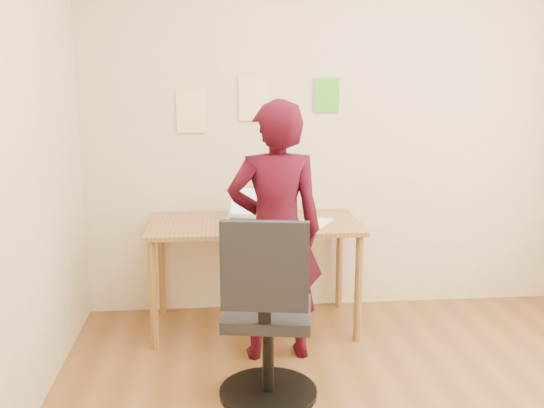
{
  "coord_description": "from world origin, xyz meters",
  "views": [
    {
      "loc": [
        -0.82,
        -2.54,
        1.69
      ],
      "look_at": [
        -0.49,
        0.95,
        0.95
      ],
      "focal_mm": 40.0,
      "sensor_mm": 36.0,
      "label": 1
    }
  ],
  "objects": [
    {
      "name": "wall_note_left",
      "position": [
        -0.98,
        1.74,
        1.45
      ],
      "size": [
        0.21,
        0.0,
        0.3
      ],
      "primitive_type": "cube",
      "color": "#FFE898",
      "rests_on": "room"
    },
    {
      "name": "wall_note_right",
      "position": [
        -0.03,
        1.74,
        1.56
      ],
      "size": [
        0.18,
        0.0,
        0.24
      ],
      "primitive_type": "cube",
      "color": "green",
      "rests_on": "room"
    },
    {
      "name": "paper_sheet",
      "position": [
        -0.16,
        1.33,
        0.74
      ],
      "size": [
        0.29,
        0.32,
        0.0
      ],
      "primitive_type": "cube",
      "rotation": [
        0.0,
        0.0,
        -0.49
      ],
      "color": "white",
      "rests_on": "desk"
    },
    {
      "name": "phone",
      "position": [
        -0.3,
        1.17,
        0.75
      ],
      "size": [
        0.13,
        0.15,
        0.01
      ],
      "rotation": [
        0.0,
        0.0,
        0.53
      ],
      "color": "black",
      "rests_on": "desk"
    },
    {
      "name": "desk",
      "position": [
        -0.57,
        1.38,
        0.65
      ],
      "size": [
        1.4,
        0.7,
        0.74
      ],
      "color": "olive",
      "rests_on": "ground"
    },
    {
      "name": "office_chair",
      "position": [
        -0.57,
        0.38,
        0.44
      ],
      "size": [
        0.53,
        0.54,
        1.02
      ],
      "rotation": [
        0.0,
        0.0,
        -0.17
      ],
      "color": "black",
      "rests_on": "ground"
    },
    {
      "name": "wall_note_mid",
      "position": [
        -0.54,
        1.74,
        1.54
      ],
      "size": [
        0.21,
        0.0,
        0.3
      ],
      "primitive_type": "cube",
      "color": "#FFE898",
      "rests_on": "room"
    },
    {
      "name": "laptop",
      "position": [
        -0.61,
        1.41,
        0.79
      ],
      "size": [
        0.38,
        0.35,
        0.22
      ],
      "rotation": [
        0.0,
        0.0,
        -0.3
      ],
      "color": "silver",
      "rests_on": "desk"
    },
    {
      "name": "person",
      "position": [
        -0.47,
        0.93,
        0.78
      ],
      "size": [
        0.59,
        0.4,
        1.57
      ],
      "primitive_type": "imported",
      "rotation": [
        0.0,
        0.0,
        3.19
      ],
      "color": "#350713",
      "rests_on": "ground"
    },
    {
      "name": "room",
      "position": [
        0.0,
        0.0,
        1.35
      ],
      "size": [
        3.58,
        3.58,
        2.78
      ],
      "color": "brown",
      "rests_on": "ground"
    }
  ]
}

